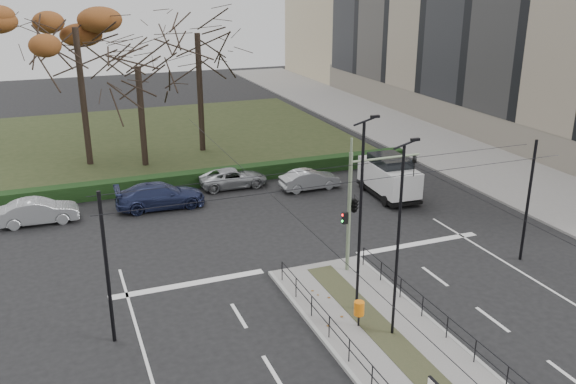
# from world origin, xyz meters

# --- Properties ---
(ground) EXTENTS (140.00, 140.00, 0.00)m
(ground) POSITION_xyz_m (0.00, 0.00, 0.00)
(ground) COLOR black
(ground) RESTS_ON ground
(median_island) EXTENTS (4.40, 15.00, 0.14)m
(median_island) POSITION_xyz_m (0.00, -2.50, 0.07)
(median_island) COLOR slate
(median_island) RESTS_ON ground
(sidewalk_east) EXTENTS (8.00, 90.00, 0.14)m
(sidewalk_east) POSITION_xyz_m (18.00, 22.00, 0.07)
(sidewalk_east) COLOR slate
(sidewalk_east) RESTS_ON ground
(park) EXTENTS (38.00, 26.00, 0.10)m
(park) POSITION_xyz_m (-6.00, 32.00, 0.05)
(park) COLOR #273018
(park) RESTS_ON ground
(hedge) EXTENTS (38.00, 1.00, 1.00)m
(hedge) POSITION_xyz_m (-6.00, 18.60, 0.50)
(hedge) COLOR black
(hedge) RESTS_ON ground
(apartment_block) EXTENTS (13.09, 52.10, 21.64)m
(apartment_block) POSITION_xyz_m (27.97, 23.97, 10.39)
(apartment_block) COLOR #C9B891
(apartment_block) RESTS_ON ground
(median_railing) EXTENTS (4.14, 13.24, 0.92)m
(median_railing) POSITION_xyz_m (0.00, -2.60, 0.98)
(median_railing) COLOR black
(median_railing) RESTS_ON median_island
(catenary) EXTENTS (20.00, 34.00, 6.00)m
(catenary) POSITION_xyz_m (0.00, 1.62, 3.42)
(catenary) COLOR black
(catenary) RESTS_ON ground
(traffic_light) EXTENTS (3.84, 2.20, 5.64)m
(traffic_light) POSITION_xyz_m (1.46, 3.86, 3.42)
(traffic_light) COLOR gray
(traffic_light) RESTS_ON median_island
(litter_bin) EXTENTS (0.41, 0.41, 1.04)m
(litter_bin) POSITION_xyz_m (-0.63, -0.63, 0.88)
(litter_bin) COLOR black
(litter_bin) RESTS_ON median_island
(streetlamp_median_near) EXTENTS (0.64, 0.13, 7.62)m
(streetlamp_median_near) POSITION_xyz_m (0.33, -1.58, 4.02)
(streetlamp_median_near) COLOR black
(streetlamp_median_near) RESTS_ON median_island
(streetlamp_median_far) EXTENTS (0.67, 0.14, 8.03)m
(streetlamp_median_far) POSITION_xyz_m (-0.10, 0.52, 4.22)
(streetlamp_median_far) COLOR black
(streetlamp_median_far) RESTS_ON median_island
(parked_car_second) EXTENTS (4.28, 1.58, 1.40)m
(parked_car_second) POSITION_xyz_m (-12.13, 15.51, 0.70)
(parked_car_second) COLOR #A4A7AB
(parked_car_second) RESTS_ON ground
(parked_car_third) EXTENTS (5.29, 2.32, 1.51)m
(parked_car_third) POSITION_xyz_m (-5.38, 15.49, 0.76)
(parked_car_third) COLOR #21284D
(parked_car_third) RESTS_ON ground
(parked_car_fourth) EXTENTS (4.44, 2.08, 1.23)m
(parked_car_fourth) POSITION_xyz_m (-0.26, 17.57, 0.61)
(parked_car_fourth) COLOR #A4A7AB
(parked_car_fourth) RESTS_ON ground
(white_van) EXTENTS (2.45, 5.03, 2.58)m
(white_van) POSITION_xyz_m (8.25, 12.30, 1.34)
(white_van) COLOR silver
(white_van) RESTS_ON ground
(rust_tree) EXTENTS (9.82, 9.82, 12.71)m
(rust_tree) POSITION_xyz_m (-8.60, 26.11, 9.76)
(rust_tree) COLOR black
(rust_tree) RESTS_ON park
(bare_tree_center) EXTENTS (7.45, 7.45, 11.91)m
(bare_tree_center) POSITION_xyz_m (-0.03, 26.79, 8.41)
(bare_tree_center) COLOR black
(bare_tree_center) RESTS_ON park
(bare_tree_near) EXTENTS (6.49, 6.49, 9.39)m
(bare_tree_near) POSITION_xyz_m (-4.88, 24.39, 6.64)
(bare_tree_near) COLOR black
(bare_tree_near) RESTS_ON park
(parked_car_fifth) EXTENTS (3.92, 1.42, 1.28)m
(parked_car_fifth) POSITION_xyz_m (4.20, 15.33, 0.64)
(parked_car_fifth) COLOR #A4A7AB
(parked_car_fifth) RESTS_ON ground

